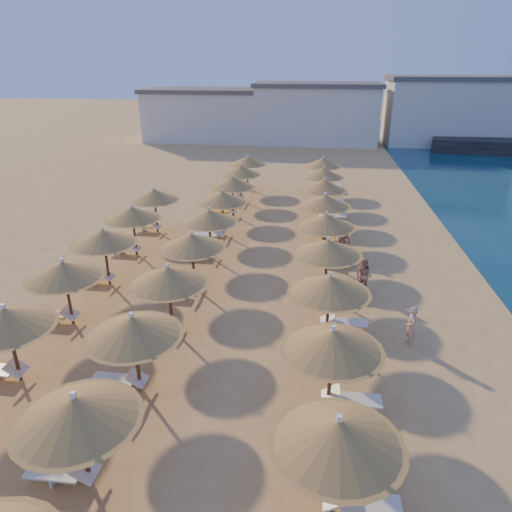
# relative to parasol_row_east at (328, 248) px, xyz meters

# --- Properties ---
(ground) EXTENTS (220.00, 220.00, 0.00)m
(ground) POSITION_rel_parasol_row_east_xyz_m (-2.18, -2.81, -2.35)
(ground) COLOR tan
(ground) RESTS_ON ground
(hotel_blocks) EXTENTS (46.49, 9.44, 8.10)m
(hotel_blocks) POSITION_rel_parasol_row_east_xyz_m (1.13, 42.74, 1.35)
(hotel_blocks) COLOR silver
(hotel_blocks) RESTS_ON ground
(parasol_row_east) EXTENTS (3.08, 39.06, 2.88)m
(parasol_row_east) POSITION_rel_parasol_row_east_xyz_m (0.00, 0.00, 0.00)
(parasol_row_east) COLOR brown
(parasol_row_east) RESTS_ON ground
(parasol_row_west) EXTENTS (3.08, 39.06, 2.88)m
(parasol_row_west) POSITION_rel_parasol_row_east_xyz_m (-6.03, 0.00, 0.00)
(parasol_row_west) COLOR brown
(parasol_row_west) RESTS_ON ground
(parasol_row_inland) EXTENTS (3.08, 21.07, 2.88)m
(parasol_row_inland) POSITION_rel_parasol_row_east_xyz_m (-10.21, -1.80, -0.00)
(parasol_row_inland) COLOR brown
(parasol_row_inland) RESTS_ON ground
(loungers) EXTENTS (13.43, 37.51, 0.66)m
(loungers) POSITION_rel_parasol_row_east_xyz_m (-4.18, -0.31, -2.01)
(loungers) COLOR white
(loungers) RESTS_ON ground
(beachgoer_b) EXTENTS (1.03, 1.00, 1.67)m
(beachgoer_b) POSITION_rel_parasol_row_east_xyz_m (1.73, 0.58, -1.52)
(beachgoer_b) COLOR tan
(beachgoer_b) RESTS_ON ground
(beachgoer_a) EXTENTS (0.44, 0.62, 1.60)m
(beachgoer_a) POSITION_rel_parasol_row_east_xyz_m (3.08, -3.50, -1.55)
(beachgoer_a) COLOR tan
(beachgoer_a) RESTS_ON ground
(beachgoer_c) EXTENTS (1.03, 0.99, 1.72)m
(beachgoer_c) POSITION_rel_parasol_row_east_xyz_m (0.97, 4.89, -1.49)
(beachgoer_c) COLOR tan
(beachgoer_c) RESTS_ON ground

